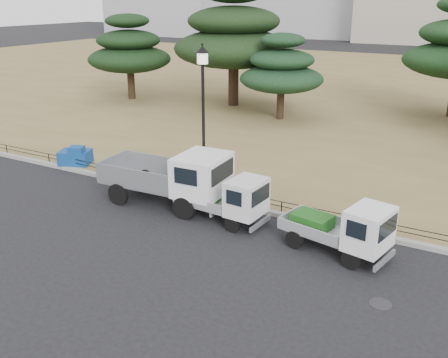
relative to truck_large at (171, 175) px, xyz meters
The scene contains 13 objects.
ground 2.88m from the truck_large, 37.87° to the right, with size 220.00×220.00×0.00m, color black.
lawn 29.09m from the truck_large, 85.93° to the left, with size 120.00×56.00×0.15m, color olive.
curb 2.56m from the truck_large, 25.82° to the left, with size 120.00×0.25×0.16m, color gray.
truck_large is the anchor object (origin of this frame).
truck_kei_front 2.60m from the truck_large, ahead, with size 3.36×1.64×1.73m.
truck_kei_rear 6.88m from the truck_large, ahead, with size 3.56×2.04×1.75m.
street_lamp 3.17m from the truck_large, 63.18° to the left, with size 0.51×0.51×5.74m.
pipe_fence 2.48m from the truck_large, 29.10° to the left, with size 38.00×0.04×0.40m.
tarp_pile 6.76m from the truck_large, 166.98° to the left, with size 1.67×1.47×0.92m.
manhole 9.09m from the truck_large, 18.13° to the right, with size 0.60×0.60×0.01m, color #2D2D30.
pine_west_far 21.28m from the truck_large, 133.25° to the left, with size 6.19×6.19×6.25m.
pine_west_near 18.62m from the truck_large, 110.87° to the left, with size 8.37×8.37×8.37m.
pine_center_left 14.97m from the truck_large, 97.12° to the left, with size 5.26×5.26×5.35m.
Camera 1 is at (8.36, -12.91, 7.59)m, focal length 40.00 mm.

